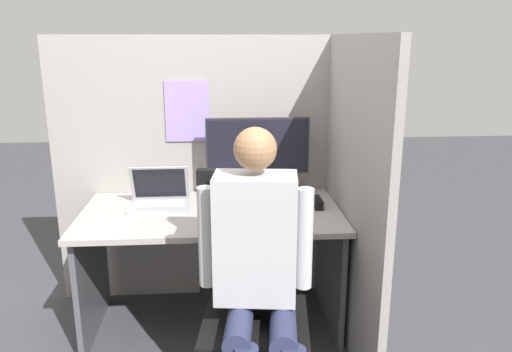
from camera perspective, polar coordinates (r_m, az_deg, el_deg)
The scene contains 11 objects.
cubicle_panel_back at distance 3.15m, azimuth -5.09°, elevation 0.56°, with size 1.94×0.05×1.66m.
cubicle_panel_right at distance 2.77m, azimuth 10.40°, elevation -1.76°, with size 0.04×1.42×1.66m.
desk at distance 2.86m, azimuth -5.04°, elevation -7.27°, with size 1.44×0.77×0.71m.
paper_box at distance 3.01m, azimuth 0.19°, elevation -1.65°, with size 0.33×0.20×0.09m.
monitor at distance 2.95m, azimuth 0.19°, elevation 3.19°, with size 0.61×0.16×0.40m.
laptop at distance 2.90m, azimuth -10.97°, elevation -2.54°, with size 0.33×0.23×0.23m.
mouse at distance 2.65m, azimuth -5.87°, elevation -4.70°, with size 0.06×0.05×0.04m.
stapler at distance 2.87m, azimuth 7.02°, elevation -3.02°, with size 0.04×0.14×0.05m.
carrot_toy at distance 2.61m, azimuth -1.07°, elevation -4.91°, with size 0.04×0.12×0.04m.
office_chair at distance 2.33m, azimuth -0.61°, elevation -13.05°, with size 0.54×0.59×1.06m.
person at distance 2.08m, azimuth 0.22°, elevation -10.02°, with size 0.48×0.47×1.30m.
Camera 1 is at (0.06, -2.26, 1.64)m, focal length 35.00 mm.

